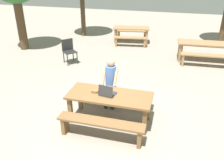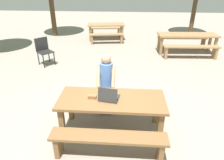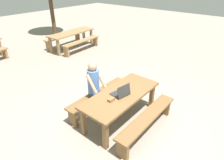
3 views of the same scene
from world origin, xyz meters
The scene contains 14 objects.
ground_plane centered at (0.00, 0.00, 0.00)m, with size 30.00×30.00×0.00m, color gray.
picnic_table_front centered at (0.00, 0.00, 0.60)m, with size 1.92×0.80×0.70m.
bench_near centered at (0.00, -0.68, 0.34)m, with size 1.85×0.30×0.45m.
bench_far centered at (0.00, 0.68, 0.34)m, with size 1.85×0.30×0.45m.
laptop centered at (-0.05, -0.03, 0.76)m, with size 0.39×0.36×0.26m.
small_pouch centered at (-0.35, -0.01, 0.73)m, with size 0.15×0.08×0.06m.
person_seated centered at (-0.16, 0.64, 0.75)m, with size 0.37×0.39×1.30m.
plastic_chair centered at (-2.47, 3.19, 0.48)m, with size 0.62×0.62×0.89m.
picnic_table_mid centered at (2.50, 4.66, 0.63)m, with size 2.21×0.80×0.74m.
bench_mid_south centered at (2.53, 4.07, 0.36)m, with size 1.97×0.40×0.47m.
bench_mid_north centered at (2.47, 5.26, 0.36)m, with size 1.97×0.40×0.47m.
picnic_table_rear centered at (-0.73, 6.32, 0.61)m, with size 1.73×0.91×0.74m.
bench_rear_south centered at (-0.64, 5.71, 0.32)m, with size 1.51×0.51×0.44m.
bench_rear_north centered at (-0.82, 6.93, 0.32)m, with size 1.51×0.51×0.44m.
Camera 1 is at (1.28, -4.48, 3.34)m, focal length 37.86 mm.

